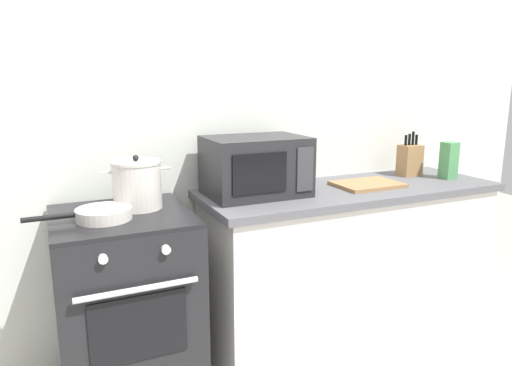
% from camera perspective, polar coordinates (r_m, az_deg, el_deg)
% --- Properties ---
extents(back_wall, '(4.40, 0.10, 2.50)m').
position_cam_1_polar(back_wall, '(2.60, -3.54, 6.96)').
color(back_wall, silver).
rests_on(back_wall, ground_plane).
extents(lower_cabinet_right, '(1.64, 0.56, 0.88)m').
position_cam_1_polar(lower_cabinet_right, '(2.78, 11.19, -10.15)').
color(lower_cabinet_right, white).
rests_on(lower_cabinet_right, ground_plane).
extents(countertop_right, '(1.70, 0.60, 0.04)m').
position_cam_1_polar(countertop_right, '(2.64, 11.61, -0.89)').
color(countertop_right, '#59595E').
rests_on(countertop_right, lower_cabinet_right).
extents(stove, '(0.60, 0.64, 0.92)m').
position_cam_1_polar(stove, '(2.31, -15.47, -14.67)').
color(stove, black).
rests_on(stove, ground_plane).
extents(stock_pot, '(0.31, 0.23, 0.25)m').
position_cam_1_polar(stock_pot, '(2.20, -14.35, -0.19)').
color(stock_pot, beige).
rests_on(stock_pot, stove).
extents(frying_pan, '(0.43, 0.23, 0.05)m').
position_cam_1_polar(frying_pan, '(2.08, -18.34, -3.62)').
color(frying_pan, beige).
rests_on(frying_pan, stove).
extents(microwave, '(0.50, 0.37, 0.30)m').
position_cam_1_polar(microwave, '(2.38, -0.05, 2.09)').
color(microwave, '#232326').
rests_on(microwave, countertop_right).
extents(cutting_board, '(0.36, 0.26, 0.02)m').
position_cam_1_polar(cutting_board, '(2.68, 13.48, -0.16)').
color(cutting_board, '#997047').
rests_on(cutting_board, countertop_right).
extents(knife_block, '(0.13, 0.10, 0.27)m').
position_cam_1_polar(knife_block, '(3.04, 18.31, 2.73)').
color(knife_block, '#997047').
rests_on(knife_block, countertop_right).
extents(pasta_box, '(0.08, 0.08, 0.22)m').
position_cam_1_polar(pasta_box, '(3.02, 22.54, 2.57)').
color(pasta_box, '#4C9356').
rests_on(pasta_box, countertop_right).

